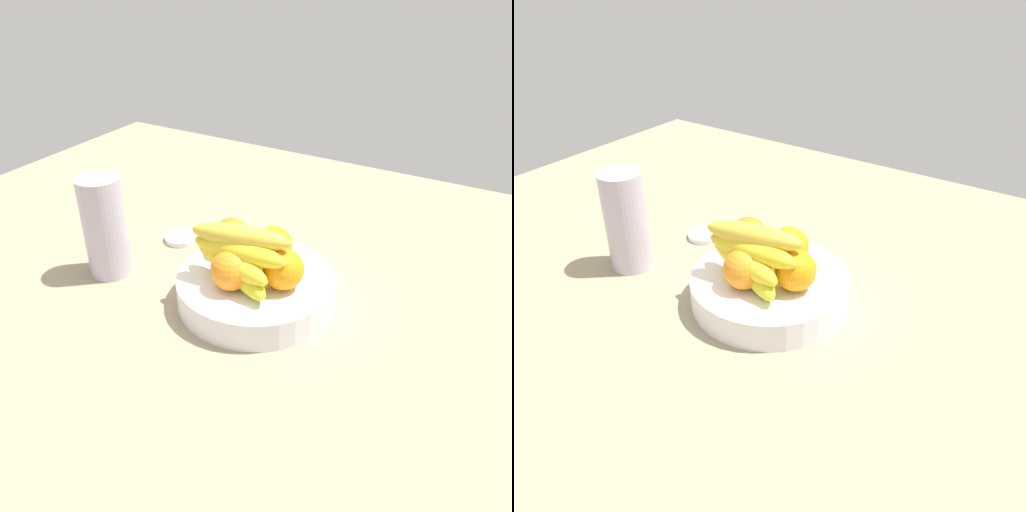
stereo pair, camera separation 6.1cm
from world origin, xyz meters
The scene contains 9 objects.
ground_plane centered at (0.00, 0.00, -1.50)cm, with size 180.00×140.00×3.00cm, color gray.
fruit_bowl centered at (1.23, 0.53, 2.61)cm, with size 27.72×27.72×5.21cm, color white.
orange_front_left centered at (0.80, -4.83, 8.70)cm, with size 6.97×6.97×6.97cm, color orange.
orange_front_right centered at (8.89, -3.77, 8.70)cm, with size 6.97×6.97×6.97cm, color orange.
orange_center centered at (2.98, 5.61, 8.70)cm, with size 6.97×6.97×6.97cm, color orange.
orange_back_left centered at (-4.33, 1.19, 8.70)cm, with size 6.97×6.97×6.97cm, color orange.
banana_bunch centered at (2.82, 3.76, 10.51)cm, with size 18.45×12.82×10.60cm.
thermos_tumbler centered at (30.08, 6.23, 9.72)cm, with size 7.95×7.95×19.44cm, color #BAB0C5.
jar_lid centered at (25.74, -10.41, 0.53)cm, with size 7.29×7.29×1.07cm, color white.
Camera 2 is at (-41.50, 62.52, 55.24)cm, focal length 36.68 mm.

